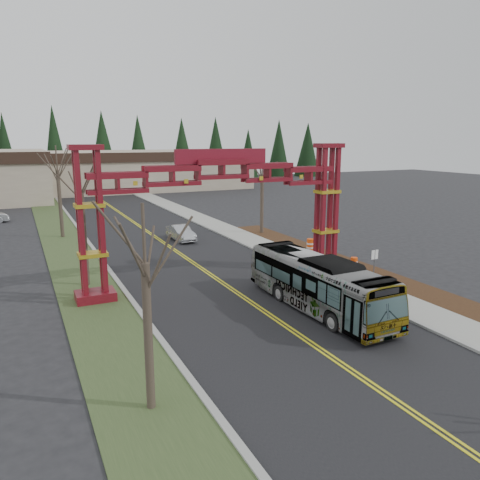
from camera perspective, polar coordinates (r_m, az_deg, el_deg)
ground at (r=17.14m, az=24.53°, el=-21.39°), size 200.00×200.00×0.00m
road at (r=36.83m, az=-6.47°, el=-2.29°), size 12.00×110.00×0.02m
lane_line_left at (r=36.79m, az=-6.64°, el=-2.28°), size 0.12×100.00×0.01m
lane_line_right at (r=36.87m, az=-6.29°, el=-2.25°), size 0.12×100.00×0.01m
curb_right at (r=39.18m, az=2.06°, el=-1.24°), size 0.30×110.00×0.15m
sidewalk_right at (r=39.85m, az=3.91°, el=-1.03°), size 2.60×110.00×0.14m
landscape_strip at (r=30.12m, az=22.64°, el=-6.40°), size 2.60×50.00×0.12m
grass_median at (r=35.15m, az=-18.90°, el=-3.54°), size 4.00×110.00×0.08m
curb_left at (r=35.38m, az=-15.93°, el=-3.19°), size 0.30×110.00×0.15m
gateway_arch at (r=29.31m, az=-2.22°, el=5.94°), size 18.20×1.60×8.90m
retail_building_east at (r=91.46m, az=-11.99°, el=8.39°), size 38.00×20.30×7.00m
conifer_treeline at (r=101.48m, az=-19.15°, el=10.03°), size 116.10×5.60×13.00m
transit_bus at (r=25.88m, az=9.46°, el=-5.24°), size 2.76×10.79×2.99m
silver_sedan at (r=43.44m, az=-7.22°, el=0.85°), size 1.74×4.33×1.40m
bare_tree_median_near at (r=15.48m, az=-11.51°, el=-2.94°), size 2.99×2.99×7.21m
bare_tree_median_mid at (r=30.41m, az=-18.80°, el=5.36°), size 3.10×3.10×7.98m
bare_tree_median_far at (r=46.84m, az=-21.37°, el=7.88°), size 3.43×3.43×8.63m
bare_tree_right_far at (r=45.64m, az=2.72°, el=7.92°), size 3.41×3.41×8.06m
street_sign at (r=31.34m, az=16.08°, el=-2.29°), size 0.50×0.06×2.21m
barrel_south at (r=34.40m, az=13.71°, el=-2.83°), size 0.50×0.50×0.93m
barrel_mid at (r=36.34m, az=9.62°, el=-1.85°), size 0.50×0.50×0.92m
barrel_north at (r=39.15m, az=8.56°, el=-0.66°), size 0.60×0.60×1.11m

